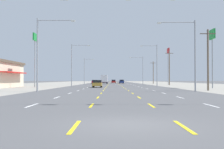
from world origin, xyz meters
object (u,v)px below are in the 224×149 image
object	(u,v)px
streetlight_left_row_0	(43,48)
streetlight_right_row_2	(142,68)
streetlight_right_row_1	(156,62)
hatchback_center_turn_far	(115,81)
hatchback_inner_right_midfar	(123,82)
streetlight_right_row_0	(192,49)
box_truck_inner_left_near	(105,79)
sedan_inner_left_nearest	(98,84)
pole_sign_left_row_1	(36,46)
pole_sign_right_row_1	(213,42)
pole_sign_right_row_2	(169,56)
sedan_far_left_mid	(95,82)
streetlight_left_row_1	(75,62)
sedan_inner_right_farther	(122,81)
sedan_inner_left_farthest	(107,81)
streetlight_left_row_2	(86,69)

from	to	relation	value
streetlight_left_row_0	streetlight_right_row_2	world-z (taller)	streetlight_right_row_2
streetlight_right_row_1	hatchback_center_turn_far	bearing A→B (deg)	100.40
hatchback_inner_right_midfar	streetlight_right_row_0	world-z (taller)	streetlight_right_row_0
box_truck_inner_left_near	streetlight_right_row_0	size ratio (longest dim) A/B	0.78
sedan_inner_left_nearest	pole_sign_left_row_1	bearing A→B (deg)	179.35
pole_sign_right_row_1	streetlight_right_row_1	world-z (taller)	pole_sign_right_row_1
sedan_inner_left_nearest	pole_sign_left_row_1	world-z (taller)	pole_sign_left_row_1
sedan_inner_left_nearest	streetlight_right_row_0	distance (m)	23.83
box_truck_inner_left_near	pole_sign_right_row_2	size ratio (longest dim) A/B	0.67
sedan_inner_left_nearest	pole_sign_right_row_1	xyz separation A→B (m)	(20.93, -4.99, 7.47)
sedan_far_left_mid	streetlight_right_row_0	xyz separation A→B (m)	(16.63, -67.56, 4.69)
pole_sign_right_row_2	streetlight_left_row_1	distance (m)	29.58
pole_sign_right_row_1	hatchback_center_turn_far	bearing A→B (deg)	104.16
box_truck_inner_left_near	hatchback_center_turn_far	size ratio (longest dim) A/B	1.85
box_truck_inner_left_near	hatchback_center_turn_far	distance (m)	16.75
pole_sign_right_row_2	streetlight_right_row_1	world-z (taller)	pole_sign_right_row_2
sedan_far_left_mid	streetlight_left_row_0	xyz separation A→B (m)	(-2.53, -67.56, 4.82)
sedan_inner_left_nearest	streetlight_right_row_0	bearing A→B (deg)	-56.15
sedan_inner_left_nearest	streetlight_right_row_0	xyz separation A→B (m)	(13.01, -19.40, 4.69)
box_truck_inner_left_near	streetlight_left_row_1	distance (m)	36.99
sedan_far_left_mid	streetlight_right_row_0	distance (m)	69.73
sedan_far_left_mid	pole_sign_left_row_1	xyz separation A→B (m)	(-8.74, -48.02, 7.47)
pole_sign_left_row_1	streetlight_right_row_1	world-z (taller)	pole_sign_left_row_1
sedan_inner_left_nearest	pole_sign_left_row_1	size ratio (longest dim) A/B	0.42
streetlight_right_row_0	pole_sign_left_row_1	bearing A→B (deg)	142.39
hatchback_center_turn_far	streetlight_left_row_0	size ratio (longest dim) A/B	0.41
sedan_inner_right_farther	sedan_inner_left_farthest	xyz separation A→B (m)	(-7.03, 5.52, 0.00)
box_truck_inner_left_near	pole_sign_right_row_1	distance (m)	56.95
box_truck_inner_left_near	streetlight_right_row_0	bearing A→B (deg)	-79.05
pole_sign_left_row_1	pole_sign_right_row_2	distance (m)	40.95
streetlight_right_row_1	streetlight_left_row_2	distance (m)	36.47
box_truck_inner_left_near	pole_sign_right_row_2	distance (m)	29.44
pole_sign_right_row_1	streetlight_left_row_0	world-z (taller)	pole_sign_right_row_1
streetlight_right_row_0	sedan_inner_right_farther	bearing A→B (deg)	93.93
sedan_inner_left_nearest	sedan_far_left_mid	distance (m)	48.29
sedan_inner_left_farthest	streetlight_left_row_1	size ratio (longest dim) A/B	0.45
sedan_inner_right_farther	streetlight_left_row_1	bearing A→B (deg)	-102.82
hatchback_center_turn_far	sedan_inner_left_farthest	bearing A→B (deg)	108.60
hatchback_center_turn_far	streetlight_right_row_0	xyz separation A→B (m)	(9.47, -83.36, 4.66)
pole_sign_right_row_2	streetlight_right_row_1	xyz separation A→B (m)	(-6.03, -14.85, -2.56)
box_truck_inner_left_near	streetlight_left_row_0	world-z (taller)	streetlight_left_row_0
streetlight_left_row_2	streetlight_right_row_1	bearing A→B (deg)	-57.56
sedan_inner_left_nearest	pole_sign_right_row_1	bearing A→B (deg)	-13.39
pole_sign_left_row_1	streetlight_right_row_2	size ratio (longest dim) A/B	1.12
sedan_inner_left_farthest	hatchback_inner_right_midfar	bearing A→B (deg)	-66.68
sedan_inner_left_nearest	sedan_far_left_mid	xyz separation A→B (m)	(-3.61, 48.16, 0.00)
hatchback_center_turn_far	streetlight_right_row_1	bearing A→B (deg)	-79.60
sedan_far_left_mid	streetlight_right_row_1	world-z (taller)	streetlight_right_row_1
pole_sign_right_row_2	streetlight_left_row_1	xyz separation A→B (m)	(-25.47, -14.85, -2.46)
box_truck_inner_left_near	hatchback_inner_right_midfar	size ratio (longest dim) A/B	1.85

